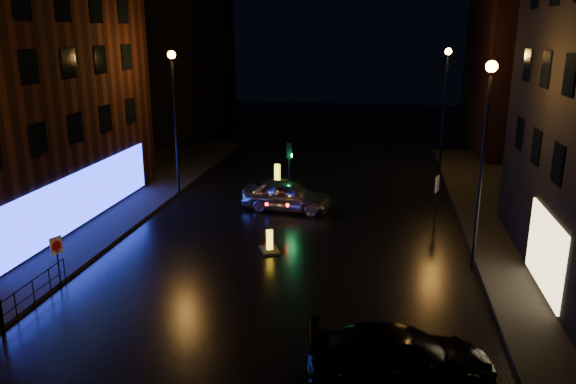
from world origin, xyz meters
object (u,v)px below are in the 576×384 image
Objects in this scene: road_sign_right at (437,188)px; dark_sedan at (401,356)px; bollard_far at (277,178)px; traffic_signal at (289,193)px; bollard_near at (270,247)px; road_sign_left at (57,250)px; silver_hatchback at (287,195)px.

dark_sedan is at bearing 100.83° from road_sign_right.
traffic_signal is at bearing -46.73° from bollard_far.
traffic_signal is 8.37m from road_sign_right.
road_sign_left reaches higher than bollard_near.
road_sign_left is at bearing 53.62° from road_sign_right.
dark_sedan is at bearing -82.39° from bollard_near.
bollard_far is at bearing 94.76° from road_sign_left.
bollard_far is 17.45m from road_sign_left.
bollard_near is (0.40, -7.53, -0.29)m from traffic_signal.
traffic_signal is at bearing 2.11° from road_sign_right.
bollard_near is at bearing 24.47° from dark_sedan.
dark_sedan is 14.05m from road_sign_right.
silver_hatchback is at bearing 80.47° from road_sign_left.
dark_sedan is (5.80, -14.81, -0.07)m from silver_hatchback.
dark_sedan is 3.21× the size of bollard_far.
bollard_far is at bearing 109.81° from traffic_signal.
silver_hatchback is 7.90m from road_sign_right.
dark_sedan is 13.20m from road_sign_left.
bollard_far is (-1.88, 11.64, 0.05)m from bollard_near.
road_sign_left reaches higher than silver_hatchback.
bollard_far is (-1.48, 4.11, -0.24)m from traffic_signal.
bollard_near is 0.65× the size of road_sign_left.
road_sign_left is (-7.10, -4.96, 1.32)m from bollard_near.
traffic_signal is 0.71× the size of silver_hatchback.
dark_sedan is at bearing 5.57° from road_sign_left.
road_sign_right is (7.91, -2.40, 1.36)m from traffic_signal.
silver_hatchback is at bearing -84.96° from traffic_signal.
road_sign_right reaches higher than silver_hatchback.
silver_hatchback is 5.82m from bollard_far.
bollard_near is at bearing -170.43° from silver_hatchback.
traffic_signal reaches higher than bollard_far.
road_sign_right is (9.39, -6.50, 1.60)m from bollard_far.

